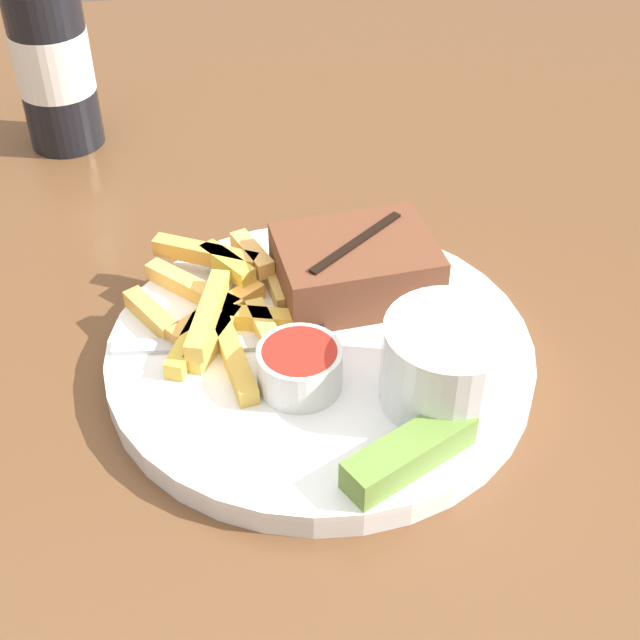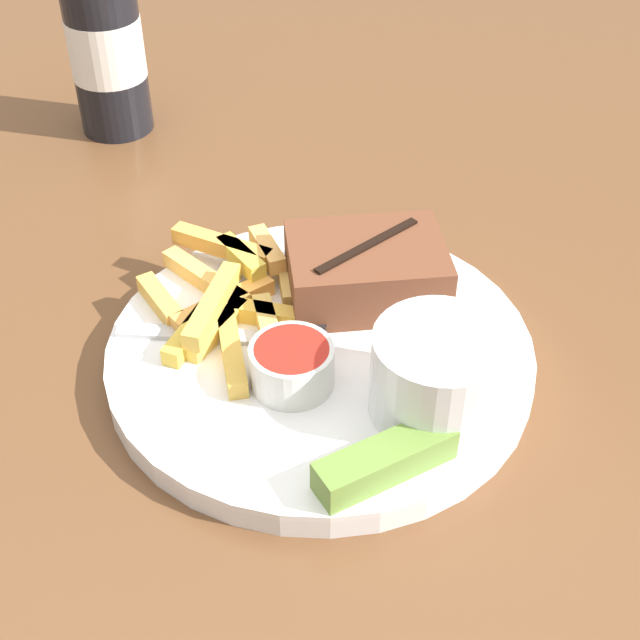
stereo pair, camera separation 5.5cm
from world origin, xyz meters
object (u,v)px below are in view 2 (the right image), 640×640
steak_portion (366,270)px  fork_utensil (210,335)px  coleslaw_cup (438,370)px  knife_utensil (319,310)px  dinner_plate (320,354)px  beer_bottle (105,43)px  dipping_sauce_cup (292,364)px  pickle_spear (385,460)px

steak_portion → fork_utensil: bearing=-158.3°
coleslaw_cup → knife_utensil: coleslaw_cup is taller
dinner_plate → beer_bottle: size_ratio=1.20×
dipping_sauce_cup → fork_utensil: size_ratio=0.38×
dinner_plate → knife_utensil: (0.00, 0.03, 0.01)m
fork_utensil → coleslaw_cup: bearing=-19.3°
dinner_plate → knife_utensil: knife_utensil is taller
beer_bottle → pickle_spear: bearing=-64.9°
dinner_plate → fork_utensil: 0.07m
dipping_sauce_cup → coleslaw_cup: bearing=-16.4°
dinner_plate → knife_utensil: size_ratio=1.65×
dipping_sauce_cup → beer_bottle: 0.40m
steak_portion → pickle_spear: bearing=-90.7°
fork_utensil → beer_bottle: beer_bottle is taller
steak_portion → fork_utensil: 0.11m
coleslaw_cup → pickle_spear: 0.06m
dinner_plate → steak_portion: (0.03, 0.05, 0.03)m
knife_utensil → dinner_plate: bearing=-169.5°
steak_portion → coleslaw_cup: size_ratio=1.41×
pickle_spear → fork_utensil: size_ratio=0.61×
knife_utensil → coleslaw_cup: bearing=-132.6°
knife_utensil → beer_bottle: 0.35m
dinner_plate → steak_portion: size_ratio=2.50×
beer_bottle → dinner_plate: bearing=-62.2°
dinner_plate → fork_utensil: (-0.07, 0.01, 0.01)m
fork_utensil → steak_portion: bearing=29.2°
knife_utensil → beer_bottle: (-0.17, 0.30, 0.06)m
dinner_plate → fork_utensil: fork_utensil is taller
dipping_sauce_cup → pickle_spear: bearing=-55.7°
dipping_sauce_cup → pickle_spear: 0.09m
knife_utensil → beer_bottle: bearing=42.0°
fork_utensil → dinner_plate: bearing=-0.0°
coleslaw_cup → dipping_sauce_cup: (-0.08, 0.02, -0.01)m
coleslaw_cup → dipping_sauce_cup: 0.09m
dinner_plate → coleslaw_cup: coleslaw_cup is taller
coleslaw_cup → dipping_sauce_cup: coleslaw_cup is taller
coleslaw_cup → knife_utensil: bearing=125.7°
coleslaw_cup → beer_bottle: bearing=121.6°
coleslaw_cup → fork_utensil: bearing=153.2°
dinner_plate → beer_bottle: (-0.17, 0.33, 0.07)m
dipping_sauce_cup → knife_utensil: dipping_sauce_cup is taller
coleslaw_cup → fork_utensil: (-0.13, 0.07, -0.03)m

